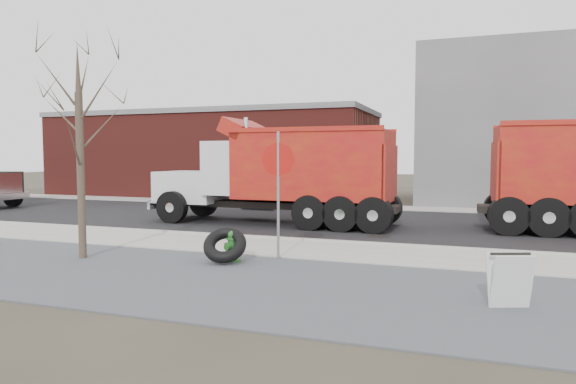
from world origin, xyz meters
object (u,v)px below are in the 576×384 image
at_px(sandwich_board, 510,280).
at_px(truck_tire, 225,245).
at_px(stop_sign, 278,174).
at_px(dump_truck_red_b, 282,171).
at_px(fire_hydrant, 232,247).

bearing_deg(sandwich_board, truck_tire, 143.85).
height_order(truck_tire, sandwich_board, sandwich_board).
relative_size(truck_tire, stop_sign, 0.39).
xyz_separation_m(sandwich_board, dump_truck_red_b, (-7.08, 8.50, 1.46)).
height_order(fire_hydrant, truck_tire, truck_tire).
height_order(fire_hydrant, stop_sign, stop_sign).
relative_size(fire_hydrant, truck_tire, 0.64).
distance_m(fire_hydrant, sandwich_board, 6.17).
bearing_deg(truck_tire, dump_truck_red_b, 99.30).
distance_m(fire_hydrant, dump_truck_red_b, 6.94).
relative_size(fire_hydrant, stop_sign, 0.25).
distance_m(truck_tire, dump_truck_red_b, 7.13).
relative_size(truck_tire, dump_truck_red_b, 0.13).
xyz_separation_m(fire_hydrant, dump_truck_red_b, (-1.20, 6.65, 1.59)).
bearing_deg(sandwich_board, stop_sign, 132.62).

